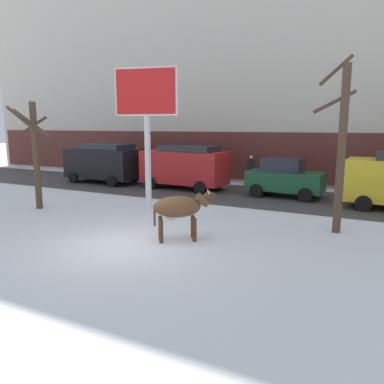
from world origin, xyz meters
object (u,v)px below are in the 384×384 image
car_darkgreen_hatchback (285,178)px  cow_brown (180,208)px  pedestrian_far_left (126,164)px  bare_tree_right_lot (341,144)px  car_black_van (103,162)px  car_red_van (184,166)px  billboard (147,101)px  pedestrian_by_cars (251,171)px  bare_tree_left_lot (35,151)px

car_darkgreen_hatchback → cow_brown: bearing=-97.5°
pedestrian_far_left → bare_tree_right_lot: bare_tree_right_lot is taller
car_black_van → car_darkgreen_hatchback: size_ratio=1.31×
car_black_van → pedestrian_far_left: (-0.41, 2.70, -0.36)m
car_red_van → car_darkgreen_hatchback: (5.37, 0.13, -0.32)m
car_red_van → car_darkgreen_hatchback: bearing=1.4°
cow_brown → bare_tree_right_lot: size_ratio=0.32×
cow_brown → pedestrian_far_left: pedestrian_far_left is taller
pedestrian_far_left → billboard: bearing=-48.0°
car_black_van → pedestrian_by_cars: bearing=18.3°
cow_brown → car_red_van: car_red_van is taller
car_darkgreen_hatchback → pedestrian_by_cars: 3.32m
cow_brown → bare_tree_left_lot: bare_tree_left_lot is taller
billboard → bare_tree_left_lot: (-4.14, -1.89, -1.94)m
bare_tree_left_lot → bare_tree_right_lot: size_ratio=0.77×
bare_tree_right_lot → pedestrian_by_cars: bearing=125.3°
car_black_van → car_red_van: (5.27, 0.33, 0.00)m
car_darkgreen_hatchback → pedestrian_far_left: 11.28m
bare_tree_right_lot → cow_brown: bearing=-142.5°
billboard → car_darkgreen_hatchback: 7.60m
car_red_van → pedestrian_by_cars: car_red_van is taller
cow_brown → billboard: size_ratio=0.32×
cow_brown → bare_tree_right_lot: 5.37m
car_red_van → car_darkgreen_hatchback: 5.38m
pedestrian_by_cars → pedestrian_far_left: (-8.61, 0.00, 0.00)m
billboard → bare_tree_left_lot: billboard is taller
car_darkgreen_hatchback → bare_tree_right_lot: bearing=-61.3°
billboard → cow_brown: bearing=-44.2°
car_red_van → bare_tree_right_lot: (8.27, -5.16, 1.56)m
car_black_van → bare_tree_left_lot: bearing=-71.5°
car_black_van → car_darkgreen_hatchback: (10.64, 0.45, -0.32)m
car_black_van → pedestrian_by_cars: (8.20, 2.70, -0.36)m
car_red_van → pedestrian_by_cars: 3.79m
car_black_van → bare_tree_right_lot: size_ratio=0.84×
pedestrian_by_cars → pedestrian_far_left: same height
cow_brown → bare_tree_right_lot: bearing=37.5°
billboard → bare_tree_left_lot: bearing=-155.4°
billboard → car_black_van: (-6.41, 4.87, -3.07)m
pedestrian_by_cars → car_black_van: bearing=-161.7°
car_darkgreen_hatchback → pedestrian_far_left: bearing=168.5°
car_black_van → car_red_van: bearing=3.5°
cow_brown → car_red_van: (-4.26, 8.24, 0.25)m
cow_brown → pedestrian_far_left: size_ratio=1.03×
pedestrian_far_left → bare_tree_right_lot: (13.95, -7.54, 1.92)m
pedestrian_far_left → pedestrian_by_cars: bearing=0.0°
car_black_van → pedestrian_by_cars: size_ratio=2.70×
billboard → pedestrian_far_left: (-6.83, 7.58, -3.43)m
billboard → pedestrian_far_left: size_ratio=3.21×
cow_brown → car_black_van: 12.39m
pedestrian_far_left → bare_tree_left_lot: bearing=-74.2°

